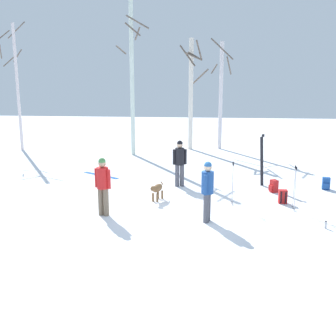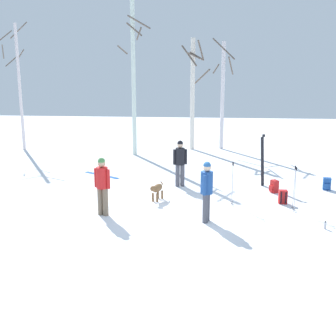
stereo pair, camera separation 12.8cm
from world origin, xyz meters
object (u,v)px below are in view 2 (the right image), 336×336
(person_0, at_px, (102,183))
(ski_poles_0, at_px, (232,182))
(backpack_2, at_px, (327,184))
(birch_tree_3, at_px, (223,94))
(person_2, at_px, (207,188))
(backpack_1, at_px, (283,197))
(birch_tree_2, at_px, (193,91))
(ski_pair_lying_0, at_px, (102,175))
(ski_pair_planted_0, at_px, (262,161))
(person_1, at_px, (180,160))
(birch_tree_1, at_px, (134,76))
(ski_poles_1, at_px, (295,187))
(water_bottle_0, at_px, (325,225))
(birch_tree_0, at_px, (19,84))
(backpack_0, at_px, (274,186))
(dog, at_px, (157,189))

(person_0, bearing_deg, ski_poles_0, 20.54)
(backpack_2, bearing_deg, birch_tree_3, 113.66)
(person_2, xyz_separation_m, backpack_1, (2.41, 1.96, -0.77))
(ski_poles_0, height_order, birch_tree_2, birch_tree_2)
(ski_pair_lying_0, xyz_separation_m, backpack_1, (6.80, -3.11, 0.20))
(person_0, height_order, backpack_2, person_0)
(person_2, distance_m, birch_tree_2, 12.02)
(ski_pair_planted_0, bearing_deg, person_1, -172.62)
(birch_tree_3, bearing_deg, birch_tree_2, -169.74)
(person_2, relative_size, ski_poles_0, 1.25)
(ski_poles_0, bearing_deg, birch_tree_1, 119.99)
(birch_tree_2, bearing_deg, ski_pair_planted_0, -68.86)
(ski_pair_lying_0, xyz_separation_m, ski_poles_1, (7.00, -3.80, 0.72))
(water_bottle_0, bearing_deg, backpack_1, 109.13)
(person_1, height_order, person_2, same)
(birch_tree_0, bearing_deg, water_bottle_0, -38.61)
(person_2, distance_m, birch_tree_0, 15.02)
(backpack_1, relative_size, birch_tree_2, 0.07)
(backpack_0, bearing_deg, birch_tree_0, 149.95)
(water_bottle_0, relative_size, birch_tree_2, 0.04)
(person_2, bearing_deg, dog, 131.62)
(ski_poles_1, relative_size, backpack_2, 3.12)
(ski_pair_planted_0, distance_m, birch_tree_3, 8.35)
(dog, bearing_deg, ski_pair_lying_0, 130.47)
(backpack_2, bearing_deg, backpack_0, -163.82)
(backpack_0, relative_size, backpack_2, 1.00)
(birch_tree_1, bearing_deg, water_bottle_0, -54.71)
(person_0, relative_size, dog, 1.98)
(ski_poles_0, bearing_deg, water_bottle_0, -38.19)
(person_1, distance_m, backpack_2, 5.34)
(person_1, relative_size, ski_pair_planted_0, 0.89)
(ski_pair_planted_0, distance_m, ski_poles_1, 2.91)
(ski_poles_0, relative_size, birch_tree_2, 0.23)
(dog, height_order, birch_tree_1, birch_tree_1)
(backpack_1, xyz_separation_m, birch_tree_1, (-6.29, 7.77, 3.80))
(person_1, distance_m, dog, 2.05)
(person_0, distance_m, person_1, 4.00)
(person_0, relative_size, birch_tree_0, 0.25)
(ski_pair_lying_0, distance_m, ski_poles_0, 6.24)
(backpack_1, bearing_deg, birch_tree_3, 100.00)
(birch_tree_1, distance_m, birch_tree_2, 3.63)
(person_1, height_order, backpack_0, person_1)
(water_bottle_0, distance_m, birch_tree_2, 13.08)
(dog, height_order, birch_tree_0, birch_tree_0)
(person_2, height_order, dog, person_2)
(person_2, relative_size, birch_tree_3, 0.29)
(birch_tree_0, bearing_deg, birch_tree_1, -7.33)
(person_2, bearing_deg, person_1, 105.58)
(backpack_1, distance_m, birch_tree_3, 10.65)
(person_2, distance_m, backpack_2, 5.75)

